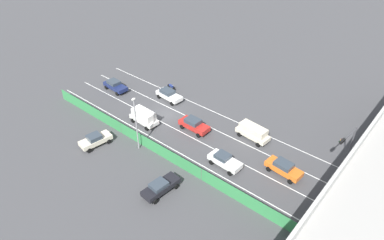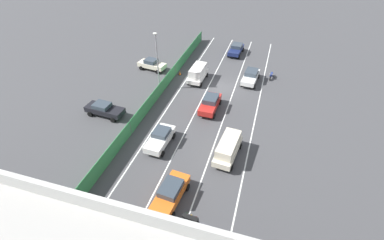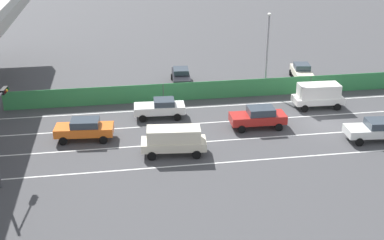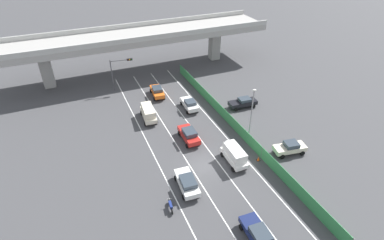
{
  "view_description": "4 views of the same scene",
  "coord_description": "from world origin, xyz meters",
  "px_view_note": "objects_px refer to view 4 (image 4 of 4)",
  "views": [
    {
      "loc": [
        31.22,
        31.38,
        29.85
      ],
      "look_at": [
        -0.47,
        4.7,
        0.93
      ],
      "focal_mm": 32.95,
      "sensor_mm": 36.0,
      "label": 1
    },
    {
      "loc": [
        -5.98,
        33.47,
        19.74
      ],
      "look_at": [
        0.77,
        11.37,
        2.39
      ],
      "focal_mm": 26.37,
      "sensor_mm": 36.0,
      "label": 2
    },
    {
      "loc": [
        -35.93,
        16.88,
        16.93
      ],
      "look_at": [
        -0.79,
        11.29,
        1.47
      ],
      "focal_mm": 46.6,
      "sensor_mm": 36.0,
      "label": 3
    },
    {
      "loc": [
        -12.88,
        -25.77,
        25.85
      ],
      "look_at": [
        1.59,
        7.74,
        1.72
      ],
      "focal_mm": 28.41,
      "sensor_mm": 36.0,
      "label": 4
    }
  ],
  "objects_px": {
    "traffic_cone": "(258,159)",
    "motorcycle": "(171,206)",
    "car_van_cream": "(148,112)",
    "car_van_white": "(234,154)",
    "car_hatchback_white": "(187,182)",
    "parked_sedan_cream": "(290,147)",
    "parked_sedan_dark": "(243,102)",
    "car_sedan_white": "(190,104)",
    "street_lamp": "(252,110)",
    "car_sedan_navy": "(258,234)",
    "traffic_light": "(119,68)",
    "car_taxi_orange": "(157,91)",
    "car_sedan_red": "(189,134)"
  },
  "relations": [
    {
      "from": "traffic_cone",
      "to": "motorcycle",
      "type": "bearing_deg",
      "value": -167.45
    },
    {
      "from": "car_van_cream",
      "to": "car_van_white",
      "type": "bearing_deg",
      "value": -63.17
    },
    {
      "from": "car_hatchback_white",
      "to": "car_van_white",
      "type": "bearing_deg",
      "value": 14.41
    },
    {
      "from": "parked_sedan_cream",
      "to": "traffic_cone",
      "type": "relative_size",
      "value": 7.81
    },
    {
      "from": "parked_sedan_dark",
      "to": "car_sedan_white",
      "type": "bearing_deg",
      "value": 160.48
    },
    {
      "from": "car_van_white",
      "to": "car_sedan_white",
      "type": "bearing_deg",
      "value": 90.34
    },
    {
      "from": "street_lamp",
      "to": "car_sedan_navy",
      "type": "bearing_deg",
      "value": -119.17
    },
    {
      "from": "traffic_light",
      "to": "car_taxi_orange",
      "type": "bearing_deg",
      "value": -43.87
    },
    {
      "from": "car_van_white",
      "to": "parked_sedan_cream",
      "type": "height_order",
      "value": "car_van_white"
    },
    {
      "from": "car_van_cream",
      "to": "motorcycle",
      "type": "bearing_deg",
      "value": -99.2
    },
    {
      "from": "car_hatchback_white",
      "to": "parked_sedan_dark",
      "type": "bearing_deg",
      "value": 40.56
    },
    {
      "from": "traffic_cone",
      "to": "car_sedan_white",
      "type": "bearing_deg",
      "value": 101.59
    },
    {
      "from": "car_sedan_red",
      "to": "car_van_white",
      "type": "bearing_deg",
      "value": -62.24
    },
    {
      "from": "car_van_cream",
      "to": "car_hatchback_white",
      "type": "xyz_separation_m",
      "value": [
        -0.13,
        -15.82,
        -0.26
      ]
    },
    {
      "from": "parked_sedan_cream",
      "to": "car_hatchback_white",
      "type": "bearing_deg",
      "value": -177.93
    },
    {
      "from": "car_taxi_orange",
      "to": "parked_sedan_dark",
      "type": "height_order",
      "value": "car_taxi_orange"
    },
    {
      "from": "car_taxi_orange",
      "to": "motorcycle",
      "type": "height_order",
      "value": "car_taxi_orange"
    },
    {
      "from": "car_taxi_orange",
      "to": "car_sedan_white",
      "type": "bearing_deg",
      "value": -61.03
    },
    {
      "from": "motorcycle",
      "to": "street_lamp",
      "type": "bearing_deg",
      "value": 27.42
    },
    {
      "from": "parked_sedan_dark",
      "to": "street_lamp",
      "type": "xyz_separation_m",
      "value": [
        -3.77,
        -7.74,
        3.79
      ]
    },
    {
      "from": "car_sedan_white",
      "to": "traffic_cone",
      "type": "relative_size",
      "value": 7.69
    },
    {
      "from": "motorcycle",
      "to": "parked_sedan_dark",
      "type": "xyz_separation_m",
      "value": [
        18.16,
        15.2,
        0.43
      ]
    },
    {
      "from": "motorcycle",
      "to": "traffic_cone",
      "type": "distance_m",
      "value": 13.32
    },
    {
      "from": "car_sedan_white",
      "to": "car_taxi_orange",
      "type": "relative_size",
      "value": 0.95
    },
    {
      "from": "car_sedan_white",
      "to": "car_sedan_red",
      "type": "relative_size",
      "value": 0.96
    },
    {
      "from": "car_hatchback_white",
      "to": "motorcycle",
      "type": "distance_m",
      "value": 3.45
    },
    {
      "from": "car_sedan_white",
      "to": "car_taxi_orange",
      "type": "xyz_separation_m",
      "value": [
        -3.46,
        6.25,
        0.03
      ]
    },
    {
      "from": "street_lamp",
      "to": "traffic_light",
      "type": "bearing_deg",
      "value": 120.99
    },
    {
      "from": "car_sedan_navy",
      "to": "motorcycle",
      "type": "xyz_separation_m",
      "value": [
        -6.36,
        6.92,
        -0.45
      ]
    },
    {
      "from": "car_hatchback_white",
      "to": "car_sedan_navy",
      "type": "bearing_deg",
      "value": -68.09
    },
    {
      "from": "car_taxi_orange",
      "to": "car_hatchback_white",
      "type": "relative_size",
      "value": 0.98
    },
    {
      "from": "parked_sedan_cream",
      "to": "street_lamp",
      "type": "xyz_separation_m",
      "value": [
        -3.21,
        4.91,
        3.77
      ]
    },
    {
      "from": "car_van_white",
      "to": "car_taxi_orange",
      "type": "height_order",
      "value": "car_van_white"
    },
    {
      "from": "car_van_white",
      "to": "traffic_cone",
      "type": "relative_size",
      "value": 7.83
    },
    {
      "from": "traffic_light",
      "to": "car_van_cream",
      "type": "bearing_deg",
      "value": -81.75
    },
    {
      "from": "car_van_white",
      "to": "parked_sedan_cream",
      "type": "relative_size",
      "value": 1.0
    },
    {
      "from": "car_sedan_white",
      "to": "parked_sedan_dark",
      "type": "xyz_separation_m",
      "value": [
        8.28,
        -2.94,
        -0.02
      ]
    },
    {
      "from": "car_sedan_navy",
      "to": "traffic_cone",
      "type": "height_order",
      "value": "car_sedan_navy"
    },
    {
      "from": "car_van_cream",
      "to": "traffic_cone",
      "type": "distance_m",
      "value": 18.07
    },
    {
      "from": "parked_sedan_dark",
      "to": "car_hatchback_white",
      "type": "bearing_deg",
      "value": -139.44
    },
    {
      "from": "parked_sedan_cream",
      "to": "street_lamp",
      "type": "height_order",
      "value": "street_lamp"
    },
    {
      "from": "car_sedan_white",
      "to": "car_sedan_red",
      "type": "distance_m",
      "value": 8.43
    },
    {
      "from": "traffic_light",
      "to": "traffic_cone",
      "type": "xyz_separation_m",
      "value": [
        11.78,
        -26.5,
        -3.84
      ]
    },
    {
      "from": "car_sedan_white",
      "to": "car_van_white",
      "type": "distance_m",
      "value": 14.27
    },
    {
      "from": "car_van_white",
      "to": "car_hatchback_white",
      "type": "xyz_separation_m",
      "value": [
        -7.2,
        -1.85,
        -0.33
      ]
    },
    {
      "from": "parked_sedan_cream",
      "to": "parked_sedan_dark",
      "type": "height_order",
      "value": "parked_sedan_cream"
    },
    {
      "from": "motorcycle",
      "to": "traffic_light",
      "type": "distance_m",
      "value": 29.64
    },
    {
      "from": "car_taxi_orange",
      "to": "traffic_light",
      "type": "relative_size",
      "value": 0.8
    },
    {
      "from": "car_sedan_white",
      "to": "car_sedan_navy",
      "type": "relative_size",
      "value": 0.95
    },
    {
      "from": "motorcycle",
      "to": "parked_sedan_dark",
      "type": "relative_size",
      "value": 0.41
    }
  ]
}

